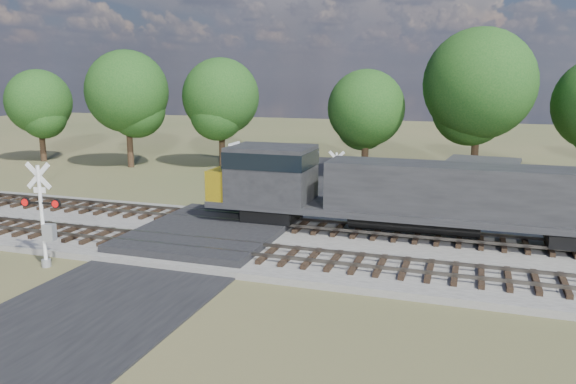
% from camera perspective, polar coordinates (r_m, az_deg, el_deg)
% --- Properties ---
extents(ground, '(160.00, 160.00, 0.00)m').
position_cam_1_polar(ground, '(28.53, -8.18, -4.99)').
color(ground, '#424E29').
rests_on(ground, ground).
extents(ballast_bed, '(140.00, 10.00, 0.30)m').
position_cam_1_polar(ballast_bed, '(26.23, 12.40, -6.31)').
color(ballast_bed, gray).
rests_on(ballast_bed, ground).
extents(road, '(7.00, 60.00, 0.08)m').
position_cam_1_polar(road, '(28.51, -8.18, -4.92)').
color(road, black).
rests_on(road, ground).
extents(crossing_panel, '(7.00, 9.00, 0.62)m').
position_cam_1_polar(crossing_panel, '(28.87, -7.76, -4.13)').
color(crossing_panel, '#262628').
rests_on(crossing_panel, ground).
extents(track_near, '(140.00, 2.60, 0.33)m').
position_cam_1_polar(track_near, '(25.42, -3.89, -6.02)').
color(track_near, black).
rests_on(track_near, ballast_bed).
extents(track_far, '(140.00, 2.60, 0.33)m').
position_cam_1_polar(track_far, '(29.91, -0.26, -3.26)').
color(track_far, black).
rests_on(track_far, ballast_bed).
extents(crossing_signal_near, '(1.86, 0.43, 4.61)m').
position_cam_1_polar(crossing_signal_near, '(26.22, -23.48, -3.02)').
color(crossing_signal_near, silver).
rests_on(crossing_signal_near, ground).
extents(crossing_signal_far, '(1.56, 0.34, 3.87)m').
position_cam_1_polar(crossing_signal_far, '(33.25, 4.77, 0.35)').
color(crossing_signal_far, silver).
rests_on(crossing_signal_far, ground).
extents(equipment_shed, '(4.81, 4.81, 2.94)m').
position_cam_1_polar(equipment_shed, '(37.53, 19.03, 0.87)').
color(equipment_shed, '#472A1E').
rests_on(equipment_shed, ground).
extents(treeline, '(80.29, 10.63, 11.62)m').
position_cam_1_polar(treeline, '(44.68, 17.81, 9.32)').
color(treeline, black).
rests_on(treeline, ground).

